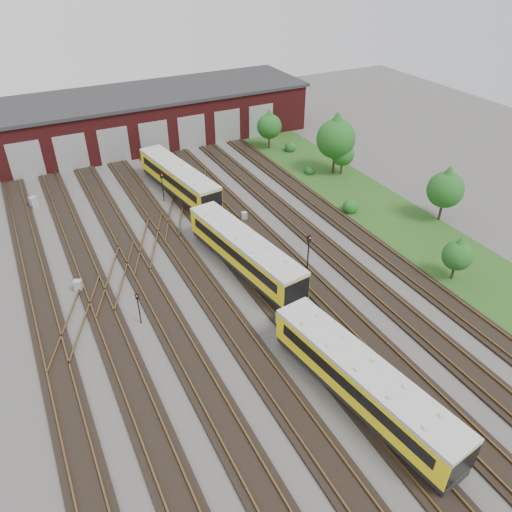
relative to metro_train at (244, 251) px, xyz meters
name	(u,v)px	position (x,y,z in m)	size (l,w,h in m)	color
ground	(258,320)	(-2.00, -6.38, -1.80)	(120.00, 120.00, 0.00)	#413E3D
track_network	(253,315)	(-2.17, -5.79, -1.69)	(30.40, 70.00, 0.33)	black
maintenance_shed	(117,121)	(-2.01, 33.59, 1.41)	(51.00, 12.50, 6.35)	#4E1315
grass_verge	(377,208)	(17.00, 3.62, -1.77)	(8.00, 55.00, 0.05)	#1C4717
metro_train	(244,251)	(0.00, 0.00, 0.00)	(4.36, 46.08, 2.87)	black
signal_mast_0	(138,304)	(-9.81, -2.70, -0.06)	(0.26, 0.24, 2.70)	black
signal_mast_1	(225,241)	(-0.88, 1.97, 0.14)	(0.25, 0.23, 3.04)	black
signal_mast_2	(162,184)	(-2.09, 15.16, 0.23)	(0.28, 0.27, 3.17)	black
signal_mast_3	(308,250)	(4.29, -3.08, 0.63)	(0.29, 0.28, 3.81)	black
relay_cabinet_0	(78,286)	(-13.10, 3.35, -1.30)	(0.60, 0.50, 0.99)	#9D9FA2
relay_cabinet_1	(34,202)	(-14.47, 20.04, -1.23)	(0.69, 0.57, 1.15)	#9D9FA2
relay_cabinet_2	(281,319)	(-0.74, -7.58, -1.24)	(0.67, 0.56, 1.11)	#9D9FA2
relay_cabinet_3	(244,216)	(3.69, 7.63, -1.36)	(0.53, 0.44, 0.88)	#9D9FA2
relay_cabinet_4	(291,265)	(3.47, -1.79, -1.35)	(0.54, 0.45, 0.90)	#9D9FA2
tree_0	(269,123)	(14.92, 23.25, 1.55)	(3.15, 3.15, 5.22)	#312216
tree_1	(343,152)	(18.56, 12.23, 1.02)	(2.65, 2.65, 4.38)	#312216
tree_2	(336,134)	(17.92, 12.95, 2.94)	(4.45, 4.45, 7.38)	#312216
tree_3	(458,252)	(14.63, -9.06, 0.80)	(2.44, 2.44, 4.05)	#312216
tree_4	(446,186)	(20.90, -1.16, 1.92)	(3.50, 3.50, 5.80)	#312216
bush_0	(350,205)	(14.00, 4.23, -1.01)	(1.58, 1.58, 1.58)	#174A15
bush_1	(309,169)	(15.32, 14.06, -1.23)	(1.13, 1.13, 1.13)	#174A15
bush_2	(290,146)	(16.92, 21.15, -1.09)	(1.42, 1.42, 1.42)	#174A15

